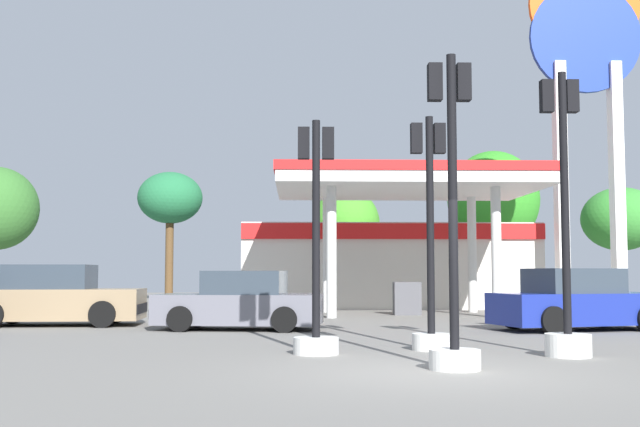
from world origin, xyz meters
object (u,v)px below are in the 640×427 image
car_2 (56,298)px  traffic_signal_2 (453,257)px  car_1 (578,302)px  tree_4 (621,219)px  traffic_signal_0 (430,264)px  traffic_signal_3 (316,276)px  station_pole_sign (586,77)px  tree_3 (493,200)px  car_0 (240,303)px  traffic_signal_1 (566,267)px  tree_1 (170,199)px  tree_2 (346,225)px

car_2 → traffic_signal_2: size_ratio=0.99×
car_1 → tree_4: tree_4 is taller
traffic_signal_0 → traffic_signal_3: bearing=-162.9°
traffic_signal_3 → tree_4: 31.80m
station_pole_sign → traffic_signal_0: 17.85m
car_2 → traffic_signal_0: bearing=-37.7°
station_pole_sign → traffic_signal_0: (-8.35, -14.06, -7.16)m
traffic_signal_0 → tree_3: tree_3 is taller
car_0 → tree_4: bearing=48.6°
car_2 → traffic_signal_0: size_ratio=1.07×
traffic_signal_2 → traffic_signal_3: bearing=131.5°
car_0 → traffic_signal_1: size_ratio=0.87×
car_0 → traffic_signal_0: size_ratio=0.99×
car_2 → tree_4: size_ratio=0.79×
traffic_signal_3 → tree_4: tree_4 is taller
tree_1 → tree_2: 8.74m
car_0 → car_2: bearing=161.3°
station_pole_sign → traffic_signal_3: size_ratio=3.29×
traffic_signal_3 → tree_4: (16.75, 26.88, 2.87)m
traffic_signal_3 → tree_1: size_ratio=0.65×
car_0 → traffic_signal_2: size_ratio=0.91×
traffic_signal_1 → tree_4: (12.49, 27.42, 2.72)m
car_0 → tree_1: tree_1 is taller
station_pole_sign → traffic_signal_2: (-8.51, -16.96, -7.08)m
car_2 → tree_4: tree_4 is taller
tree_2 → car_2: bearing=-118.3°
tree_2 → tree_4: 14.95m
tree_1 → tree_4: bearing=5.2°
traffic_signal_3 → station_pole_sign: bearing=54.5°
tree_1 → traffic_signal_3: bearing=-75.2°
traffic_signal_0 → traffic_signal_1: size_ratio=0.89×
traffic_signal_3 → tree_3: 27.70m
tree_1 → tree_3: tree_3 is taller
tree_1 → tree_2: size_ratio=1.15×
traffic_signal_2 → tree_1: size_ratio=0.74×
car_0 → tree_1: bearing=104.3°
car_0 → car_1: bearing=-2.8°
traffic_signal_0 → traffic_signal_1: bearing=-29.5°
car_2 → traffic_signal_2: bearing=-48.2°
car_0 → traffic_signal_2: bearing=-65.3°
traffic_signal_2 → tree_4: (14.77, 29.12, 2.58)m
station_pole_sign → car_2: station_pole_sign is taller
station_pole_sign → tree_2: station_pole_sign is taller
station_pole_sign → tree_1: (-17.04, 10.06, -3.71)m
traffic_signal_1 → car_1: bearing=68.5°
station_pole_sign → car_1: (-3.86, -9.25, -8.04)m
traffic_signal_0 → tree_4: size_ratio=0.73×
station_pole_sign → tree_4: station_pole_sign is taller
traffic_signal_1 → tree_2: (-2.19, 24.66, 2.22)m
car_1 → tree_1: 23.78m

